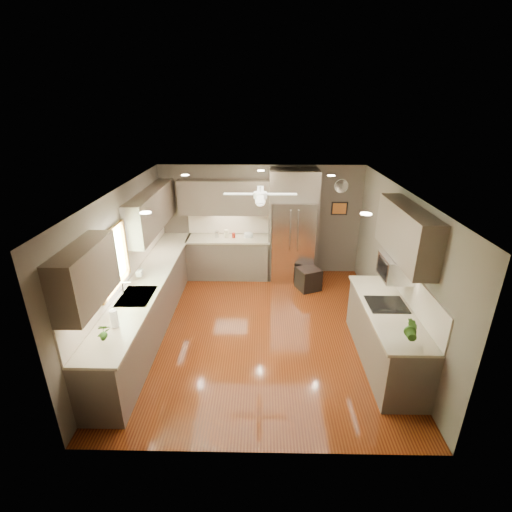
{
  "coord_description": "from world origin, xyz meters",
  "views": [
    {
      "loc": [
        0.04,
        -5.57,
        3.76
      ],
      "look_at": [
        -0.07,
        0.6,
        1.17
      ],
      "focal_mm": 26.0,
      "sensor_mm": 36.0,
      "label": 1
    }
  ],
  "objects_px": {
    "microwave": "(396,268)",
    "soap_bottle": "(140,272)",
    "bowl": "(248,237)",
    "potted_plant_left": "(102,332)",
    "canister_b": "(217,234)",
    "stool": "(308,279)",
    "potted_plant_right": "(412,330)",
    "paper_towel": "(114,318)",
    "canister_d": "(234,235)",
    "refrigerator": "(293,228)",
    "canister_c": "(226,233)"
  },
  "relations": [
    {
      "from": "potted_plant_left",
      "to": "refrigerator",
      "type": "height_order",
      "value": "refrigerator"
    },
    {
      "from": "refrigerator",
      "to": "stool",
      "type": "distance_m",
      "value": 1.16
    },
    {
      "from": "microwave",
      "to": "stool",
      "type": "distance_m",
      "value": 2.66
    },
    {
      "from": "bowl",
      "to": "soap_bottle",
      "type": "bearing_deg",
      "value": -130.89
    },
    {
      "from": "bowl",
      "to": "stool",
      "type": "height_order",
      "value": "bowl"
    },
    {
      "from": "canister_b",
      "to": "stool",
      "type": "distance_m",
      "value": 2.25
    },
    {
      "from": "canister_b",
      "to": "refrigerator",
      "type": "relative_size",
      "value": 0.06
    },
    {
      "from": "canister_d",
      "to": "paper_towel",
      "type": "relative_size",
      "value": 0.42
    },
    {
      "from": "canister_b",
      "to": "soap_bottle",
      "type": "distance_m",
      "value": 2.34
    },
    {
      "from": "canister_c",
      "to": "microwave",
      "type": "relative_size",
      "value": 0.3
    },
    {
      "from": "refrigerator",
      "to": "stool",
      "type": "xyz_separation_m",
      "value": [
        0.33,
        -0.57,
        -0.95
      ]
    },
    {
      "from": "canister_d",
      "to": "potted_plant_right",
      "type": "bearing_deg",
      "value": -56.58
    },
    {
      "from": "canister_b",
      "to": "potted_plant_right",
      "type": "xyz_separation_m",
      "value": [
        2.9,
        -3.86,
        0.11
      ]
    },
    {
      "from": "canister_b",
      "to": "soap_bottle",
      "type": "relative_size",
      "value": 0.73
    },
    {
      "from": "potted_plant_right",
      "to": "microwave",
      "type": "height_order",
      "value": "microwave"
    },
    {
      "from": "canister_d",
      "to": "soap_bottle",
      "type": "bearing_deg",
      "value": -125.49
    },
    {
      "from": "bowl",
      "to": "potted_plant_left",
      "type": "bearing_deg",
      "value": -113.2
    },
    {
      "from": "canister_b",
      "to": "potted_plant_left",
      "type": "xyz_separation_m",
      "value": [
        -0.98,
        -3.94,
        0.09
      ]
    },
    {
      "from": "potted_plant_left",
      "to": "microwave",
      "type": "distance_m",
      "value": 4.17
    },
    {
      "from": "potted_plant_left",
      "to": "paper_towel",
      "type": "relative_size",
      "value": 1.17
    },
    {
      "from": "canister_d",
      "to": "bowl",
      "type": "distance_m",
      "value": 0.33
    },
    {
      "from": "paper_towel",
      "to": "microwave",
      "type": "bearing_deg",
      "value": 11.7
    },
    {
      "from": "potted_plant_left",
      "to": "paper_towel",
      "type": "bearing_deg",
      "value": 86.31
    },
    {
      "from": "canister_b",
      "to": "stool",
      "type": "height_order",
      "value": "canister_b"
    },
    {
      "from": "microwave",
      "to": "stool",
      "type": "height_order",
      "value": "microwave"
    },
    {
      "from": "canister_b",
      "to": "refrigerator",
      "type": "distance_m",
      "value": 1.69
    },
    {
      "from": "stool",
      "to": "bowl",
      "type": "bearing_deg",
      "value": 154.65
    },
    {
      "from": "canister_c",
      "to": "refrigerator",
      "type": "xyz_separation_m",
      "value": [
        1.47,
        -0.08,
        0.16
      ]
    },
    {
      "from": "potted_plant_left",
      "to": "canister_c",
      "type": "bearing_deg",
      "value": 73.23
    },
    {
      "from": "soap_bottle",
      "to": "potted_plant_right",
      "type": "relative_size",
      "value": 0.57
    },
    {
      "from": "potted_plant_right",
      "to": "soap_bottle",
      "type": "bearing_deg",
      "value": 155.9
    },
    {
      "from": "canister_b",
      "to": "refrigerator",
      "type": "bearing_deg",
      "value": -2.43
    },
    {
      "from": "potted_plant_right",
      "to": "refrigerator",
      "type": "height_order",
      "value": "refrigerator"
    },
    {
      "from": "potted_plant_left",
      "to": "canister_d",
      "type": "bearing_deg",
      "value": 70.88
    },
    {
      "from": "microwave",
      "to": "soap_bottle",
      "type": "bearing_deg",
      "value": 170.29
    },
    {
      "from": "microwave",
      "to": "refrigerator",
      "type": "bearing_deg",
      "value": 116.09
    },
    {
      "from": "refrigerator",
      "to": "stool",
      "type": "bearing_deg",
      "value": -59.81
    },
    {
      "from": "canister_d",
      "to": "stool",
      "type": "distance_m",
      "value": 1.9
    },
    {
      "from": "potted_plant_left",
      "to": "paper_towel",
      "type": "xyz_separation_m",
      "value": [
        0.02,
        0.34,
        -0.02
      ]
    },
    {
      "from": "canister_b",
      "to": "paper_towel",
      "type": "distance_m",
      "value": 3.73
    },
    {
      "from": "soap_bottle",
      "to": "microwave",
      "type": "bearing_deg",
      "value": -9.71
    },
    {
      "from": "soap_bottle",
      "to": "canister_d",
      "type": "bearing_deg",
      "value": 54.51
    },
    {
      "from": "canister_d",
      "to": "refrigerator",
      "type": "relative_size",
      "value": 0.05
    },
    {
      "from": "canister_d",
      "to": "microwave",
      "type": "relative_size",
      "value": 0.2
    },
    {
      "from": "soap_bottle",
      "to": "refrigerator",
      "type": "distance_m",
      "value": 3.42
    },
    {
      "from": "potted_plant_right",
      "to": "microwave",
      "type": "xyz_separation_m",
      "value": [
        0.11,
        1.08,
        0.36
      ]
    },
    {
      "from": "canister_d",
      "to": "microwave",
      "type": "distance_m",
      "value": 3.83
    },
    {
      "from": "canister_d",
      "to": "bowl",
      "type": "relative_size",
      "value": 0.53
    },
    {
      "from": "canister_c",
      "to": "soap_bottle",
      "type": "xyz_separation_m",
      "value": [
        -1.29,
        -2.08,
        0.01
      ]
    },
    {
      "from": "canister_b",
      "to": "refrigerator",
      "type": "height_order",
      "value": "refrigerator"
    }
  ]
}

